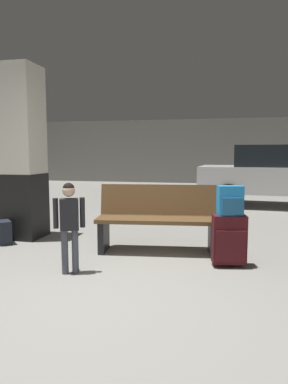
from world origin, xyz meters
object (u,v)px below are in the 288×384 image
Objects in this scene: structural_pillar at (22,154)px; backpack_dark_floor at (4,233)px; backpack_bright at (230,201)px; bench at (158,219)px; suitcase at (229,239)px; child at (69,218)px; parked_car_near at (283,174)px.

structural_pillar is 7.74× the size of backpack_dark_floor.
bench is at bearing 153.57° from backpack_bright.
backpack_bright is (3.11, -0.79, -0.53)m from structural_pillar.
structural_pillar reaches higher than backpack_dark_floor.
backpack_bright is at bearing -31.70° from suitcase.
child reaches higher than suitcase.
bench is at bearing -8.67° from structural_pillar.
parked_car_near reaches higher than backpack_bright.
parked_car_near is at bearing 63.54° from bench.
suitcase is (0.93, -0.46, -0.12)m from bench.
structural_pillar is 3.25m from backpack_bright.
structural_pillar is 2.63× the size of child.
parked_car_near is (1.37, 5.08, 0.03)m from backpack_bright.
bench is 0.39× the size of parked_car_near.
suitcase is 3.19m from backpack_dark_floor.
structural_pillar is 0.63× the size of parked_car_near.
backpack_bright is at bearing -26.43° from bench.
parked_car_near is at bearing 43.74° from structural_pillar.
backpack_dark_floor is (-0.06, -0.45, -1.14)m from structural_pillar.
suitcase is 0.60× the size of child.
child reaches higher than backpack_bright.
suitcase is 0.45m from backpack_bright.
structural_pillar reaches higher than parked_car_near.
bench is at bearing -116.46° from parked_car_near.
backpack_dark_floor is (-2.25, -0.11, -0.28)m from bench.
suitcase reaches higher than backpack_dark_floor.
suitcase is 1.78× the size of backpack_bright.
structural_pillar is 1.59× the size of bench.
backpack_bright is 1.00× the size of backpack_dark_floor.
bench is 2.27m from backpack_dark_floor.
parked_car_near is (1.37, 5.08, 0.48)m from suitcase.
child is 2.94× the size of backpack_dark_floor.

